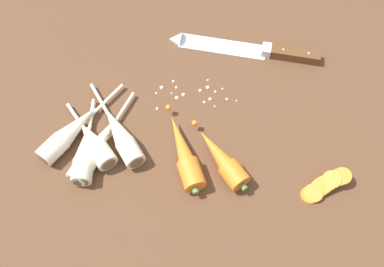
{
  "coord_description": "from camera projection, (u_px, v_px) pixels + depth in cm",
  "views": [
    {
      "loc": [
        -1.96,
        -40.89,
        69.41
      ],
      "look_at": [
        0.0,
        -2.0,
        1.5
      ],
      "focal_mm": 36.95,
      "sensor_mm": 36.0,
      "label": 1
    }
  ],
  "objects": [
    {
      "name": "ground_plane",
      "position": [
        192.0,
        134.0,
        0.82
      ],
      "size": [
        120.0,
        90.0,
        4.0
      ],
      "primitive_type": "cube",
      "color": "brown"
    },
    {
      "name": "chefs_knife",
      "position": [
        241.0,
        48.0,
        0.91
      ],
      "size": [
        34.46,
        11.84,
        4.18
      ],
      "color": "silver",
      "rests_on": "ground_plane"
    },
    {
      "name": "whole_carrot",
      "position": [
        184.0,
        154.0,
        0.75
      ],
      "size": [
        8.04,
        19.58,
        4.2
      ],
      "color": "orange",
      "rests_on": "ground_plane"
    },
    {
      "name": "whole_carrot_second",
      "position": [
        222.0,
        159.0,
        0.75
      ],
      "size": [
        10.44,
        15.25,
        4.2
      ],
      "color": "orange",
      "rests_on": "ground_plane"
    },
    {
      "name": "parsnip_front",
      "position": [
        94.0,
        143.0,
        0.77
      ],
      "size": [
        11.48,
        16.0,
        4.0
      ],
      "color": "beige",
      "rests_on": "ground_plane"
    },
    {
      "name": "parsnip_mid_left",
      "position": [
        120.0,
        135.0,
        0.78
      ],
      "size": [
        12.27,
        20.63,
        4.0
      ],
      "color": "beige",
      "rests_on": "ground_plane"
    },
    {
      "name": "parsnip_mid_right",
      "position": [
        85.0,
        153.0,
        0.76
      ],
      "size": [
        4.4,
        19.29,
        4.0
      ],
      "color": "beige",
      "rests_on": "ground_plane"
    },
    {
      "name": "parsnip_back",
      "position": [
        70.0,
        132.0,
        0.78
      ],
      "size": [
        16.2,
        18.91,
        4.0
      ],
      "color": "beige",
      "rests_on": "ground_plane"
    },
    {
      "name": "parsnip_outer",
      "position": [
        95.0,
        149.0,
        0.76
      ],
      "size": [
        12.32,
        20.99,
        4.0
      ],
      "color": "beige",
      "rests_on": "ground_plane"
    },
    {
      "name": "carrot_slice_stack",
      "position": [
        326.0,
        185.0,
        0.73
      ],
      "size": [
        9.61,
        6.05,
        3.45
      ],
      "color": "orange",
      "rests_on": "ground_plane"
    },
    {
      "name": "mince_crumbs",
      "position": [
        189.0,
        92.0,
        0.85
      ],
      "size": [
        17.52,
        7.7,
        0.89
      ],
      "color": "beige",
      "rests_on": "ground_plane"
    }
  ]
}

